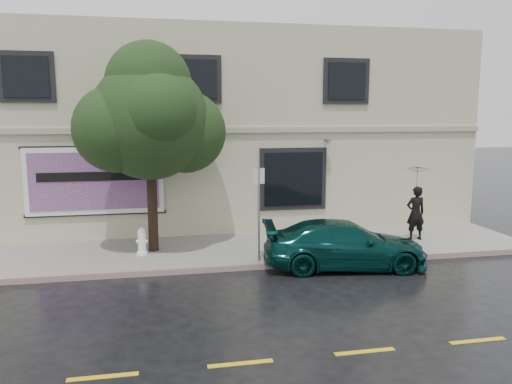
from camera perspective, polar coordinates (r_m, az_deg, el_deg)
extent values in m
plane|color=black|center=(11.94, -4.57, -11.25)|extent=(90.00, 90.00, 0.00)
cube|color=gray|center=(15.00, -6.01, -6.76)|extent=(20.00, 3.50, 0.15)
cube|color=gray|center=(13.33, -5.33, -8.76)|extent=(20.00, 0.18, 0.16)
cube|color=gold|center=(8.76, -1.78, -19.00)|extent=(19.00, 0.12, 0.01)
cube|color=beige|center=(20.19, -7.66, 7.07)|extent=(20.00, 8.00, 7.00)
cube|color=#9E9984|center=(16.16, -6.77, 7.02)|extent=(20.00, 0.12, 0.18)
cube|color=black|center=(16.84, 4.26, 1.50)|extent=(2.30, 0.10, 2.10)
cube|color=black|center=(16.78, 4.31, 1.47)|extent=(2.00, 0.05, 1.80)
cube|color=black|center=(16.52, -24.82, 11.88)|extent=(1.30, 0.05, 1.20)
cube|color=black|center=(16.13, -6.86, 12.71)|extent=(1.30, 0.05, 1.20)
cube|color=black|center=(17.25, 10.35, 12.37)|extent=(1.30, 0.05, 1.20)
cube|color=white|center=(16.32, -17.93, 1.21)|extent=(4.20, 0.06, 2.10)
cube|color=#C8492C|center=(16.28, -17.95, 1.19)|extent=(3.90, 0.04, 1.80)
cube|color=black|center=(16.52, -17.75, -2.39)|extent=(4.30, 0.10, 0.10)
cube|color=black|center=(16.25, -18.10, 4.89)|extent=(4.30, 0.10, 0.10)
cube|color=black|center=(16.23, -17.99, 1.70)|extent=(3.40, 0.02, 0.28)
imported|color=#083431|center=(13.71, 10.10, -5.92)|extent=(4.59, 2.50, 1.27)
imported|color=black|center=(16.59, 17.77, -2.31)|extent=(0.63, 0.42, 1.72)
imported|color=black|center=(16.41, 17.97, 1.82)|extent=(1.14, 1.14, 0.69)
cylinder|color=#301D15|center=(14.75, -11.75, -1.55)|extent=(0.29, 0.29, 2.67)
sphere|color=black|center=(14.52, -12.06, 7.99)|extent=(3.35, 3.35, 3.35)
cylinder|color=white|center=(14.68, -12.86, -6.81)|extent=(0.30, 0.30, 0.08)
cylinder|color=white|center=(14.60, -12.90, -5.61)|extent=(0.22, 0.22, 0.56)
sphere|color=white|center=(14.53, -12.95, -4.39)|extent=(0.22, 0.22, 0.22)
cylinder|color=white|center=(14.59, -12.91, -5.51)|extent=(0.32, 0.10, 0.10)
cylinder|color=gray|center=(13.37, 0.32, -2.61)|extent=(0.06, 0.06, 2.58)
cube|color=silver|center=(13.20, 0.32, 1.83)|extent=(0.32, 0.07, 0.42)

